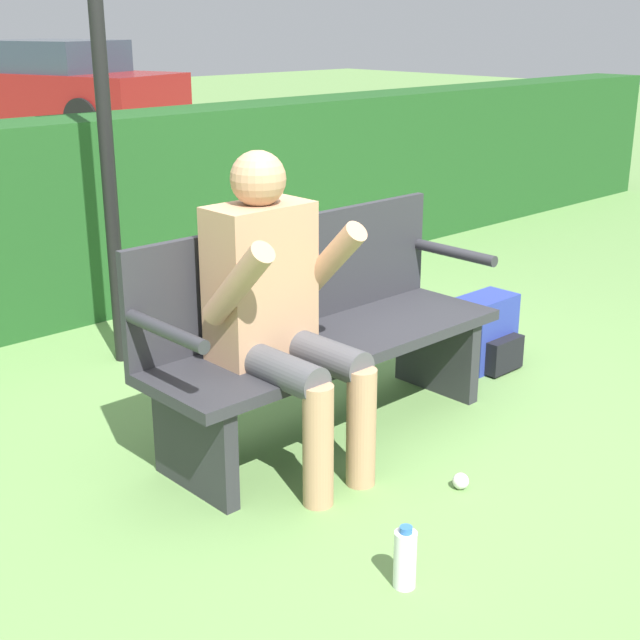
{
  "coord_description": "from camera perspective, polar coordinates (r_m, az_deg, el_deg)",
  "views": [
    {
      "loc": [
        -2.34,
        -2.44,
        1.65
      ],
      "look_at": [
        -0.15,
        -0.1,
        0.56
      ],
      "focal_mm": 50.0,
      "sensor_mm": 36.0,
      "label": 1
    }
  ],
  "objects": [
    {
      "name": "ground_plane",
      "position": [
        3.76,
        0.63,
        -7.26
      ],
      "size": [
        40.0,
        40.0,
        0.0
      ],
      "primitive_type": "plane",
      "color": "#668E4C"
    },
    {
      "name": "signpost",
      "position": [
        4.35,
        -14.06,
        18.26
      ],
      "size": [
        0.47,
        0.09,
        2.88
      ],
      "color": "black",
      "rests_on": "ground"
    },
    {
      "name": "backpack",
      "position": [
        4.47,
        10.64,
        -0.86
      ],
      "size": [
        0.3,
        0.25,
        0.36
      ],
      "color": "#283893",
      "rests_on": "ground"
    },
    {
      "name": "park_bench",
      "position": [
        3.64,
        -0.11,
        -0.76
      ],
      "size": [
        1.6,
        0.5,
        0.88
      ],
      "color": "#2D2D33",
      "rests_on": "ground"
    },
    {
      "name": "hedge_back",
      "position": [
        5.28,
        -15.93,
        6.15
      ],
      "size": [
        12.0,
        0.47,
        1.12
      ],
      "color": "#1E4C1E",
      "rests_on": "ground"
    },
    {
      "name": "parked_car",
      "position": [
        14.54,
        -16.51,
        14.05
      ],
      "size": [
        2.77,
        4.17,
        1.34
      ],
      "rotation": [
        0.0,
        0.0,
        1.9
      ],
      "color": "maroon",
      "rests_on": "ground"
    },
    {
      "name": "litter_crumple",
      "position": [
        3.38,
        8.99,
        -10.14
      ],
      "size": [
        0.06,
        0.06,
        0.06
      ],
      "color": "silver",
      "rests_on": "ground"
    },
    {
      "name": "person_seated",
      "position": [
        3.29,
        -2.73,
        1.14
      ],
      "size": [
        0.53,
        0.6,
        1.2
      ],
      "color": "tan",
      "rests_on": "ground"
    },
    {
      "name": "water_bottle",
      "position": [
        2.81,
        5.46,
        -14.95
      ],
      "size": [
        0.07,
        0.07,
        0.21
      ],
      "color": "white",
      "rests_on": "ground"
    }
  ]
}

